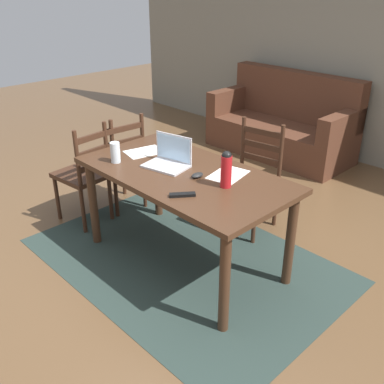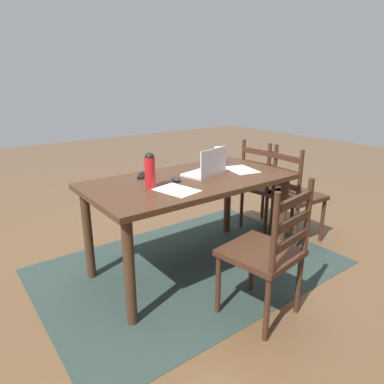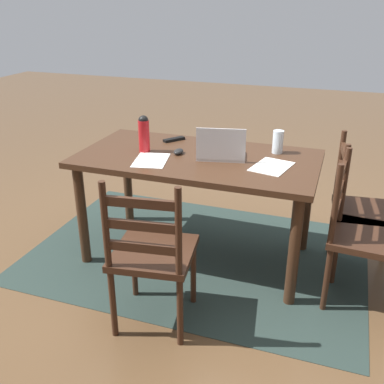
% 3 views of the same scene
% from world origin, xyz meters
% --- Properties ---
extents(ground_plane, '(14.00, 14.00, 0.00)m').
position_xyz_m(ground_plane, '(0.00, 0.00, 0.00)').
color(ground_plane, brown).
extents(area_rug, '(2.41, 1.66, 0.01)m').
position_xyz_m(area_rug, '(0.00, 0.00, 0.00)').
color(area_rug, '#283833').
rests_on(area_rug, ground).
extents(dining_table, '(1.62, 0.86, 0.78)m').
position_xyz_m(dining_table, '(0.00, 0.00, 0.68)').
color(dining_table, '#422819').
rests_on(dining_table, ground).
extents(chair_far_head, '(0.50, 0.50, 0.95)m').
position_xyz_m(chair_far_head, '(-0.01, 0.80, 0.46)').
color(chair_far_head, '#3D2316').
rests_on(chair_far_head, ground).
extents(chair_left_near, '(0.48, 0.48, 0.95)m').
position_xyz_m(chair_left_near, '(-1.10, -0.17, 0.46)').
color(chair_left_near, '#3D2316').
rests_on(chair_left_near, ground).
extents(chair_left_far, '(0.47, 0.47, 0.95)m').
position_xyz_m(chair_left_far, '(-1.10, 0.17, 0.46)').
color(chair_left_far, '#3D2316').
rests_on(chair_left_far, ground).
extents(laptop, '(0.36, 0.28, 0.23)m').
position_xyz_m(laptop, '(-0.17, 0.01, 0.83)').
color(laptop, silver).
rests_on(laptop, dining_table).
extents(water_bottle, '(0.08, 0.08, 0.26)m').
position_xyz_m(water_bottle, '(0.38, 0.03, 0.91)').
color(water_bottle, red).
rests_on(water_bottle, dining_table).
extents(drinking_glass, '(0.07, 0.07, 0.16)m').
position_xyz_m(drinking_glass, '(-0.50, -0.25, 0.86)').
color(drinking_glass, silver).
rests_on(drinking_glass, dining_table).
extents(computer_mouse, '(0.06, 0.10, 0.03)m').
position_xyz_m(computer_mouse, '(0.14, 0.00, 0.79)').
color(computer_mouse, black).
rests_on(computer_mouse, dining_table).
extents(tv_remote, '(0.14, 0.16, 0.02)m').
position_xyz_m(tv_remote, '(0.28, -0.28, 0.79)').
color(tv_remote, black).
rests_on(tv_remote, dining_table).
extents(paper_stack_left, '(0.27, 0.33, 0.00)m').
position_xyz_m(paper_stack_left, '(-0.51, 0.04, 0.78)').
color(paper_stack_left, white).
rests_on(paper_stack_left, dining_table).
extents(paper_stack_right, '(0.27, 0.33, 0.00)m').
position_xyz_m(paper_stack_right, '(0.26, 0.19, 0.78)').
color(paper_stack_right, white).
rests_on(paper_stack_right, dining_table).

